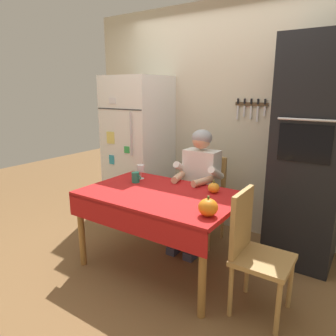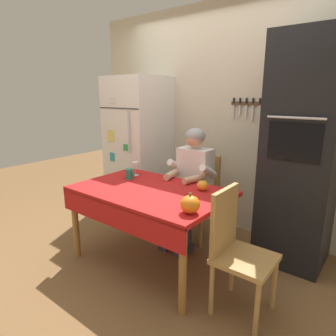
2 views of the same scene
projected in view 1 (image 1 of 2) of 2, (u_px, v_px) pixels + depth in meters
The scene contains 12 objects.
ground_plane at pixel (155, 271), 2.89m from camera, with size 10.00×10.00×0.00m, color brown.
back_wall_assembly at pixel (226, 119), 3.63m from camera, with size 3.70×0.13×2.60m.
refrigerator at pixel (139, 149), 3.96m from camera, with size 0.68×0.71×1.80m.
wall_oven at pixel (309, 155), 2.87m from camera, with size 0.60×0.64×2.10m.
dining_table at pixel (159, 202), 2.79m from camera, with size 1.40×0.90×0.74m.
chair_behind_person at pixel (206, 195), 3.43m from camera, with size 0.40×0.40×0.93m.
seated_person at pixel (198, 179), 3.22m from camera, with size 0.47×0.55×1.25m.
chair_right_side at pixel (253, 247), 2.29m from camera, with size 0.40×0.40×0.93m.
coffee_mug at pixel (136, 177), 3.08m from camera, with size 0.11×0.08×0.10m.
wine_glass at pixel (141, 169), 3.20m from camera, with size 0.08×0.08×0.15m.
pumpkin_large at pixel (208, 207), 2.26m from camera, with size 0.15×0.15×0.15m.
pumpkin_medium at pixel (214, 188), 2.77m from camera, with size 0.11×0.11×0.11m.
Camera 1 is at (1.54, -2.06, 1.64)m, focal length 33.23 mm.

